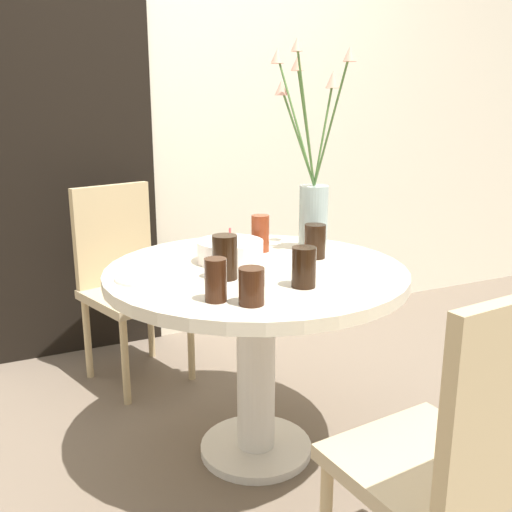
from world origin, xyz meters
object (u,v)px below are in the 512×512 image
at_px(chair_right_flank, 126,273).
at_px(side_plate, 148,277).
at_px(birthday_cake, 230,251).
at_px(drink_glass_0, 225,257).
at_px(drink_glass_5, 304,267).
at_px(chair_left_flank, 461,453).
at_px(drink_glass_3, 252,286).
at_px(flower_vase, 312,188).
at_px(drink_glass_1, 315,241).
at_px(drink_glass_2, 260,233).
at_px(drink_glass_4, 216,280).

relative_size(chair_right_flank, side_plate, 4.26).
bearing_deg(birthday_cake, drink_glass_0, -117.39).
height_order(birthday_cake, side_plate, birthday_cake).
xyz_separation_m(side_plate, drink_glass_5, (0.40, -0.28, 0.06)).
bearing_deg(chair_left_flank, drink_glass_5, -91.25).
bearing_deg(chair_left_flank, drink_glass_3, -70.44).
height_order(chair_left_flank, flower_vase, flower_vase).
bearing_deg(drink_glass_5, chair_right_flank, 105.38).
height_order(drink_glass_1, drink_glass_3, drink_glass_1).
height_order(drink_glass_2, drink_glass_5, drink_glass_2).
relative_size(drink_glass_1, drink_glass_4, 0.99).
xyz_separation_m(chair_right_flank, drink_glass_3, (0.09, -1.17, 0.26)).
bearing_deg(drink_glass_3, drink_glass_2, 62.02).
height_order(flower_vase, drink_glass_0, flower_vase).
bearing_deg(drink_glass_0, drink_glass_3, -95.91).
height_order(chair_left_flank, drink_glass_2, chair_left_flank).
height_order(side_plate, drink_glass_4, drink_glass_4).
bearing_deg(flower_vase, chair_left_flank, -101.62).
relative_size(chair_left_flank, drink_glass_3, 8.56).
height_order(side_plate, drink_glass_0, drink_glass_0).
distance_m(chair_right_flank, side_plate, 0.84).
bearing_deg(drink_glass_5, chair_left_flank, -85.52).
distance_m(chair_left_flank, drink_glass_4, 0.75).
height_order(birthday_cake, drink_glass_3, birthday_cake).
bearing_deg(drink_glass_2, chair_right_flank, 120.05).
bearing_deg(drink_glass_2, drink_glass_3, -117.98).
height_order(chair_right_flank, drink_glass_5, chair_right_flank).
distance_m(chair_left_flank, birthday_cake, 1.02).
relative_size(chair_left_flank, drink_glass_0, 6.34).
bearing_deg(chair_right_flank, drink_glass_3, -102.80).
bearing_deg(drink_glass_4, chair_right_flank, 90.71).
distance_m(side_plate, drink_glass_0, 0.25).
bearing_deg(drink_glass_1, flower_vase, 65.86).
bearing_deg(flower_vase, chair_right_flank, 128.54).
bearing_deg(drink_glass_5, drink_glass_3, -159.75).
relative_size(chair_left_flank, side_plate, 4.26).
bearing_deg(drink_glass_4, flower_vase, 36.41).
xyz_separation_m(birthday_cake, drink_glass_1, (0.29, -0.08, 0.02)).
xyz_separation_m(drink_glass_0, drink_glass_5, (0.18, -0.18, -0.01)).
bearing_deg(drink_glass_5, drink_glass_4, -178.22).
xyz_separation_m(drink_glass_1, drink_glass_4, (-0.49, -0.29, 0.00)).
bearing_deg(birthday_cake, chair_right_flank, 106.13).
height_order(chair_left_flank, drink_glass_5, chair_left_flank).
relative_size(birthday_cake, flower_vase, 0.31).
bearing_deg(birthday_cake, drink_glass_1, -15.21).
bearing_deg(drink_glass_4, drink_glass_1, 30.31).
bearing_deg(side_plate, drink_glass_0, -25.56).
relative_size(side_plate, drink_glass_3, 2.01).
xyz_separation_m(chair_right_flank, drink_glass_1, (0.51, -0.81, 0.27)).
bearing_deg(side_plate, drink_glass_5, -35.32).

